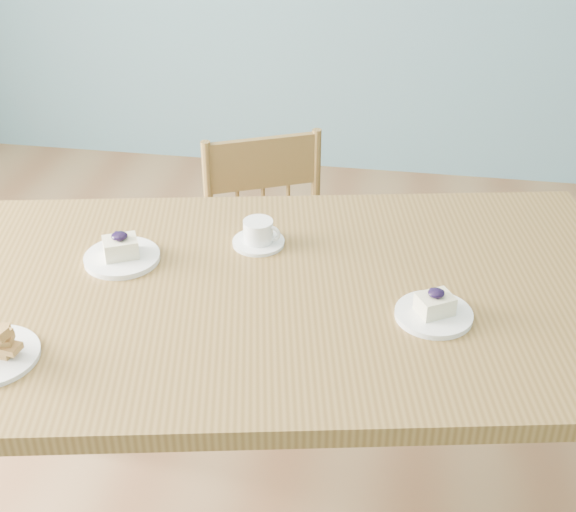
{
  "coord_description": "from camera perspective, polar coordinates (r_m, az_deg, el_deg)",
  "views": [
    {
      "loc": [
        0.09,
        -1.2,
        1.79
      ],
      "look_at": [
        -0.14,
        0.26,
        0.86
      ],
      "focal_mm": 50.0,
      "sensor_mm": 36.0,
      "label": 1
    }
  ],
  "objects": [
    {
      "name": "cheesecake_plate_far",
      "position": [
        1.86,
        -11.76,
        0.19
      ],
      "size": [
        0.17,
        0.17,
        0.07
      ],
      "rotation": [
        0.0,
        0.0,
        0.45
      ],
      "color": "white",
      "rests_on": "dining_table"
    },
    {
      "name": "dining_chair",
      "position": [
        2.5,
        -1.05,
        -1.09
      ],
      "size": [
        0.49,
        0.48,
        0.83
      ],
      "rotation": [
        0.0,
        0.0,
        0.42
      ],
      "color": "olive",
      "rests_on": "ground"
    },
    {
      "name": "coffee_cup",
      "position": [
        1.88,
        -2.09,
        1.55
      ],
      "size": [
        0.12,
        0.12,
        0.06
      ],
      "rotation": [
        0.0,
        0.0,
        -0.18
      ],
      "color": "white",
      "rests_on": "dining_table"
    },
    {
      "name": "room",
      "position": [
        1.29,
        4.57,
        11.92
      ],
      "size": [
        5.01,
        5.01,
        2.71
      ],
      "color": "olive",
      "rests_on": "ground"
    },
    {
      "name": "cheesecake_plate_near",
      "position": [
        1.67,
        10.36,
        -3.8
      ],
      "size": [
        0.16,
        0.16,
        0.07
      ],
      "rotation": [
        0.0,
        0.0,
        0.53
      ],
      "color": "white",
      "rests_on": "dining_table"
    },
    {
      "name": "dining_table",
      "position": [
        1.78,
        0.19,
        -4.48
      ],
      "size": [
        1.65,
        1.14,
        0.81
      ],
      "rotation": [
        0.0,
        0.0,
        0.19
      ],
      "color": "olive",
      "rests_on": "ground"
    }
  ]
}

